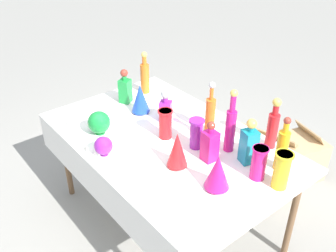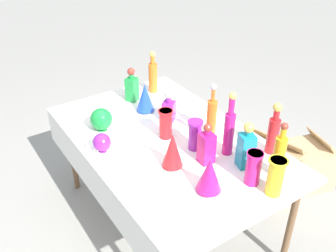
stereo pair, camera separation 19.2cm
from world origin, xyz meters
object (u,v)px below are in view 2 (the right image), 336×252
object	(u,v)px
square_decanter_3	(169,107)
fluted_vase_1	(209,175)
slender_vase_3	(166,123)
square_decanter_0	(132,87)
fluted_vase_2	(173,150)
square_decanter_1	(207,146)
square_decanter_2	(246,148)
cardboard_box_behind_left	(307,165)
tall_bottle_4	(212,115)
tall_bottle_1	(229,129)
slender_vase_1	(254,167)
slender_vase_2	(276,176)
tall_bottle_0	(279,154)
round_bowl_1	(102,142)
tall_bottle_3	(273,131)
tall_bottle_2	(153,75)
cardboard_box_behind_right	(262,167)
slender_vase_0	(195,134)
fluted_vase_0	(145,97)
round_bowl_0	(101,119)

from	to	relation	value
square_decanter_3	fluted_vase_1	bearing A→B (deg)	-17.69
square_decanter_3	slender_vase_3	size ratio (longest dim) A/B	1.19
square_decanter_0	fluted_vase_2	distance (m)	0.91
square_decanter_1	square_decanter_3	size ratio (longest dim) A/B	1.11
square_decanter_2	cardboard_box_behind_left	world-z (taller)	square_decanter_2
tall_bottle_4	square_decanter_0	bearing A→B (deg)	-164.30
square_decanter_2	cardboard_box_behind_left	size ratio (longest dim) A/B	0.66
square_decanter_1	slender_vase_3	size ratio (longest dim) A/B	1.32
tall_bottle_1	slender_vase_1	world-z (taller)	tall_bottle_1
square_decanter_1	slender_vase_2	xyz separation A→B (m)	(0.43, 0.13, 0.01)
tall_bottle_0	round_bowl_1	xyz separation A→B (m)	(-0.77, -0.74, -0.08)
square_decanter_1	slender_vase_1	size ratio (longest dim) A/B	1.31
square_decanter_2	fluted_vase_2	xyz separation A→B (m)	(-0.23, -0.36, -0.01)
round_bowl_1	slender_vase_1	bearing A→B (deg)	37.32
fluted_vase_2	cardboard_box_behind_left	bearing A→B (deg)	89.64
tall_bottle_0	cardboard_box_behind_left	size ratio (longest dim) A/B	0.78
tall_bottle_3	slender_vase_1	size ratio (longest dim) A/B	1.69
tall_bottle_1	tall_bottle_4	bearing A→B (deg)	166.89
tall_bottle_2	tall_bottle_3	xyz separation A→B (m)	(1.14, 0.17, 0.01)
slender_vase_2	slender_vase_3	distance (m)	0.81
tall_bottle_0	tall_bottle_1	distance (m)	0.33
square_decanter_0	fluted_vase_2	bearing A→B (deg)	-13.69
tall_bottle_0	square_decanter_3	bearing A→B (deg)	-168.48
tall_bottle_1	square_decanter_0	world-z (taller)	tall_bottle_1
square_decanter_1	cardboard_box_behind_right	bearing A→B (deg)	106.53
slender_vase_3	fluted_vase_2	xyz separation A→B (m)	(0.29, -0.15, 0.01)
cardboard_box_behind_left	round_bowl_1	bearing A→B (deg)	-102.99
fluted_vase_1	cardboard_box_behind_right	bearing A→B (deg)	115.00
slender_vase_0	round_bowl_1	bearing A→B (deg)	-120.70
tall_bottle_3	square_decanter_3	distance (m)	0.75
fluted_vase_0	square_decanter_1	bearing A→B (deg)	-1.19
square_decanter_1	fluted_vase_2	size ratio (longest dim) A/B	1.16
round_bowl_0	tall_bottle_2	bearing A→B (deg)	117.06
fluted_vase_1	round_bowl_0	size ratio (longest dim) A/B	1.32
fluted_vase_2	tall_bottle_4	bearing A→B (deg)	110.32
tall_bottle_2	fluted_vase_1	bearing A→B (deg)	-17.89
slender_vase_2	fluted_vase_2	size ratio (longest dim) A/B	0.97
tall_bottle_0	cardboard_box_behind_left	bearing A→B (deg)	112.52
square_decanter_1	cardboard_box_behind_left	xyz separation A→B (m)	(-0.06, 1.19, -0.69)
square_decanter_3	cardboard_box_behind_left	world-z (taller)	square_decanter_3
square_decanter_1	fluted_vase_2	distance (m)	0.21
square_decanter_3	slender_vase_1	size ratio (longest dim) A/B	1.17
round_bowl_0	fluted_vase_2	bearing A→B (deg)	15.92
slender_vase_1	fluted_vase_2	bearing A→B (deg)	-142.06
fluted_vase_1	square_decanter_1	bearing A→B (deg)	144.67
round_bowl_0	cardboard_box_behind_left	distance (m)	1.81
tall_bottle_2	tall_bottle_0	bearing A→B (deg)	1.10
tall_bottle_1	slender_vase_2	bearing A→B (deg)	-5.61
square_decanter_3	cardboard_box_behind_right	world-z (taller)	square_decanter_3
fluted_vase_0	cardboard_box_behind_left	bearing A→B (deg)	59.96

